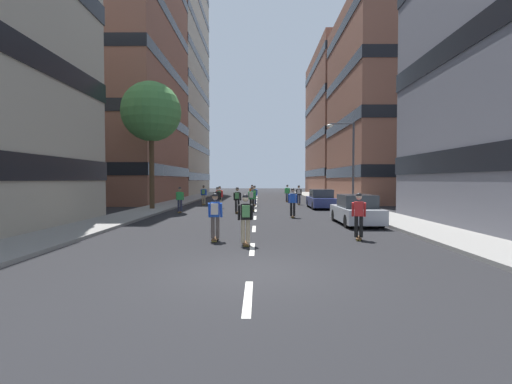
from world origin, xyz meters
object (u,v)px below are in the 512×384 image
(skater_8, at_px, (217,198))
(skater_13, at_px, (246,216))
(parked_car_mid, at_px, (356,211))
(skater_1, at_px, (237,198))
(skater_3, at_px, (204,194))
(skater_5, at_px, (254,194))
(skater_7, at_px, (220,195))
(street_tree_near, at_px, (151,112))
(skater_12, at_px, (252,192))
(skater_6, at_px, (252,197))
(skater_0, at_px, (299,194))
(skater_2, at_px, (215,214))
(skater_4, at_px, (359,214))
(skater_9, at_px, (287,192))
(skater_11, at_px, (180,198))
(skater_10, at_px, (293,201))
(streetlamp_right, at_px, (349,155))
(parked_car_near, at_px, (321,200))

(skater_8, relative_size, skater_13, 1.00)
(skater_8, bearing_deg, parked_car_mid, -41.79)
(skater_1, bearing_deg, skater_13, -85.41)
(skater_1, xyz_separation_m, skater_8, (-1.43, 0.76, -0.03))
(parked_car_mid, relative_size, skater_3, 2.47)
(skater_5, distance_m, skater_7, 4.02)
(parked_car_mid, xyz_separation_m, skater_13, (-5.43, -6.05, 0.32))
(street_tree_near, distance_m, skater_12, 13.70)
(skater_7, bearing_deg, skater_6, -50.82)
(skater_0, bearing_deg, skater_2, -104.79)
(skater_7, bearing_deg, skater_8, -86.25)
(skater_0, relative_size, skater_13, 1.00)
(street_tree_near, relative_size, skater_3, 5.27)
(skater_4, relative_size, skater_8, 1.00)
(skater_7, bearing_deg, skater_4, -66.11)
(skater_9, height_order, skater_11, same)
(skater_10, bearing_deg, streetlamp_right, 51.91)
(street_tree_near, bearing_deg, parked_car_near, 8.48)
(streetlamp_right, height_order, skater_12, streetlamp_right)
(parked_car_near, bearing_deg, skater_2, -112.74)
(skater_10, bearing_deg, skater_8, 143.61)
(skater_4, distance_m, skater_5, 19.00)
(streetlamp_right, distance_m, skater_7, 10.56)
(skater_6, bearing_deg, skater_13, -89.90)
(parked_car_mid, relative_size, skater_5, 2.47)
(parked_car_near, distance_m, skater_0, 4.55)
(skater_2, bearing_deg, skater_5, 86.16)
(streetlamp_right, bearing_deg, skater_10, -128.09)
(street_tree_near, height_order, skater_0, street_tree_near)
(skater_8, bearing_deg, skater_6, 14.07)
(skater_8, xyz_separation_m, skater_12, (2.22, 11.43, 0.03))
(skater_1, relative_size, skater_8, 1.00)
(skater_6, xyz_separation_m, skater_13, (0.02, -13.66, 0.00))
(streetlamp_right, bearing_deg, skater_2, -120.10)
(skater_8, height_order, skater_13, same)
(skater_13, bearing_deg, skater_0, 78.86)
(skater_6, height_order, skater_8, same)
(skater_9, distance_m, skater_11, 15.03)
(skater_2, bearing_deg, street_tree_near, 114.60)
(skater_7, bearing_deg, skater_12, 71.91)
(street_tree_near, height_order, skater_9, street_tree_near)
(street_tree_near, relative_size, skater_7, 5.27)
(street_tree_near, bearing_deg, skater_7, 24.37)
(parked_car_mid, distance_m, skater_1, 8.96)
(skater_6, height_order, skater_11, same)
(skater_11, bearing_deg, parked_car_near, 20.74)
(skater_3, bearing_deg, skater_10, -57.93)
(streetlamp_right, height_order, skater_11, streetlamp_right)
(parked_car_near, xyz_separation_m, skater_10, (-2.92, -7.22, 0.29))
(parked_car_mid, relative_size, street_tree_near, 0.47)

